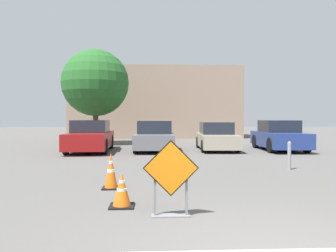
{
  "coord_description": "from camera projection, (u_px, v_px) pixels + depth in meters",
  "views": [
    {
      "loc": [
        -1.45,
        -3.44,
        1.6
      ],
      "look_at": [
        -0.68,
        13.18,
        1.2
      ],
      "focal_mm": 35.0,
      "sensor_mm": 36.0,
      "label": 1
    }
  ],
  "objects": [
    {
      "name": "ground_plane",
      "position": [
        188.0,
        157.0,
        13.53
      ],
      "size": [
        96.0,
        96.0,
        0.0
      ],
      "primitive_type": "plane",
      "color": "#565451"
    },
    {
      "name": "road_closed_sign",
      "position": [
        171.0,
        176.0,
        5.27
      ],
      "size": [
        0.91,
        0.2,
        1.25
      ],
      "color": "black",
      "rests_on": "ground_plane"
    },
    {
      "name": "traffic_cone_nearest",
      "position": [
        122.0,
        190.0,
        5.89
      ],
      "size": [
        0.44,
        0.44,
        0.62
      ],
      "color": "black",
      "rests_on": "ground_plane"
    },
    {
      "name": "traffic_cone_second",
      "position": [
        111.0,
        171.0,
        7.4
      ],
      "size": [
        0.39,
        0.39,
        0.82
      ],
      "color": "black",
      "rests_on": "ground_plane"
    },
    {
      "name": "parked_car_nearest",
      "position": [
        91.0,
        137.0,
        15.79
      ],
      "size": [
        2.0,
        4.63,
        1.5
      ],
      "rotation": [
        0.0,
        0.0,
        3.17
      ],
      "color": "maroon",
      "rests_on": "ground_plane"
    },
    {
      "name": "parked_car_second",
      "position": [
        155.0,
        137.0,
        16.09
      ],
      "size": [
        1.99,
        4.08,
        1.47
      ],
      "rotation": [
        0.0,
        0.0,
        3.11
      ],
      "color": "slate",
      "rests_on": "ground_plane"
    },
    {
      "name": "parked_car_third",
      "position": [
        216.0,
        137.0,
        16.46
      ],
      "size": [
        1.9,
        4.08,
        1.39
      ],
      "rotation": [
        0.0,
        0.0,
        3.1
      ],
      "color": "#A39984",
      "rests_on": "ground_plane"
    },
    {
      "name": "parked_car_fourth",
      "position": [
        279.0,
        136.0,
        16.3
      ],
      "size": [
        1.98,
        4.13,
        1.49
      ],
      "rotation": [
        0.0,
        0.0,
        3.11
      ],
      "color": "navy",
      "rests_on": "ground_plane"
    },
    {
      "name": "bollard_nearest",
      "position": [
        289.0,
        155.0,
        10.14
      ],
      "size": [
        0.12,
        0.12,
        0.88
      ],
      "color": "gray",
      "rests_on": "ground_plane"
    },
    {
      "name": "building_facade_backdrop",
      "position": [
        156.0,
        103.0,
        27.74
      ],
      "size": [
        13.74,
        5.0,
        5.74
      ],
      "color": "gray",
      "rests_on": "ground_plane"
    },
    {
      "name": "street_tree_behind_lot",
      "position": [
        95.0,
        83.0,
        19.88
      ],
      "size": [
        4.05,
        4.05,
        5.77
      ],
      "color": "#513823",
      "rests_on": "ground_plane"
    }
  ]
}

